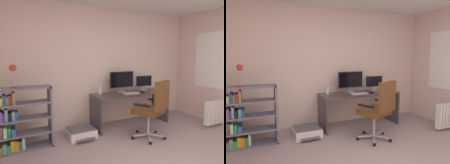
# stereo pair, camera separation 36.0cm
# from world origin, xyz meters

# --- Properties ---
(wall_back) EXTENTS (4.81, 0.10, 2.53)m
(wall_back) POSITION_xyz_m (0.00, 2.62, 1.26)
(wall_back) COLOR beige
(wall_back) RESTS_ON ground
(desk) EXTENTS (1.70, 0.58, 0.72)m
(desk) POSITION_xyz_m (0.63, 2.16, 0.55)
(desk) COLOR #433C3F
(desk) RESTS_ON ground
(monitor_main) EXTENTS (0.56, 0.18, 0.45)m
(monitor_main) POSITION_xyz_m (0.49, 2.31, 0.98)
(monitor_main) COLOR #B2B5B7
(monitor_main) RESTS_ON desk
(monitor_secondary) EXTENTS (0.43, 0.18, 0.34)m
(monitor_secondary) POSITION_xyz_m (1.08, 2.31, 0.91)
(monitor_secondary) COLOR #B2B5B7
(monitor_secondary) RESTS_ON desk
(keyboard) EXTENTS (0.35, 0.15, 0.02)m
(keyboard) POSITION_xyz_m (0.56, 2.05, 0.73)
(keyboard) COLOR silver
(keyboard) RESTS_ON desk
(computer_mouse) EXTENTS (0.08, 0.11, 0.03)m
(computer_mouse) POSITION_xyz_m (0.83, 2.02, 0.74)
(computer_mouse) COLOR black
(computer_mouse) RESTS_ON desk
(desktop_speaker) EXTENTS (0.07, 0.07, 0.17)m
(desktop_speaker) POSITION_xyz_m (-0.06, 2.26, 0.81)
(desktop_speaker) COLOR silver
(desktop_speaker) RESTS_ON desk
(office_chair) EXTENTS (0.64, 0.68, 1.08)m
(office_chair) POSITION_xyz_m (0.56, 1.32, 0.61)
(office_chair) COLOR #B7BABC
(office_chair) RESTS_ON ground
(bookshelf) EXTENTS (0.90, 0.29, 1.02)m
(bookshelf) POSITION_xyz_m (-1.64, 1.99, 0.48)
(bookshelf) COLOR slate
(bookshelf) RESTS_ON ground
(desk_lamp) EXTENTS (0.12, 0.11, 0.36)m
(desk_lamp) POSITION_xyz_m (-1.64, 1.99, 1.28)
(desk_lamp) COLOR red
(desk_lamp) RESTS_ON bookshelf
(printer) EXTENTS (0.50, 0.51, 0.19)m
(printer) POSITION_xyz_m (-0.57, 2.01, 0.09)
(printer) COLOR silver
(printer) RESTS_ON ground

